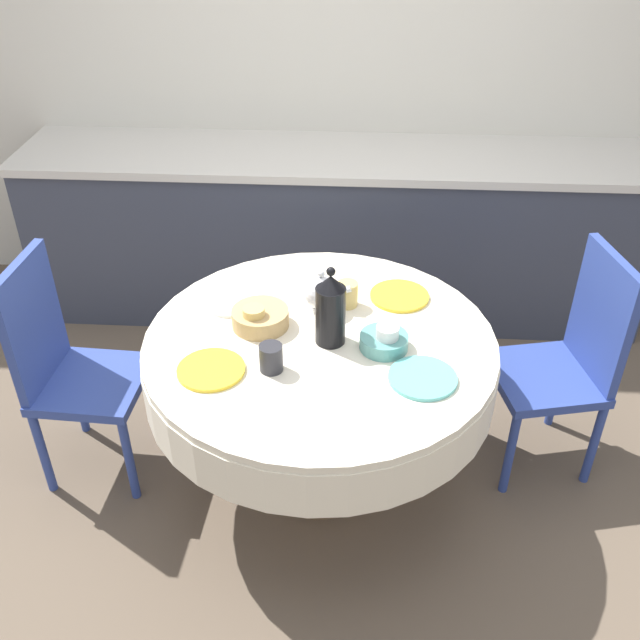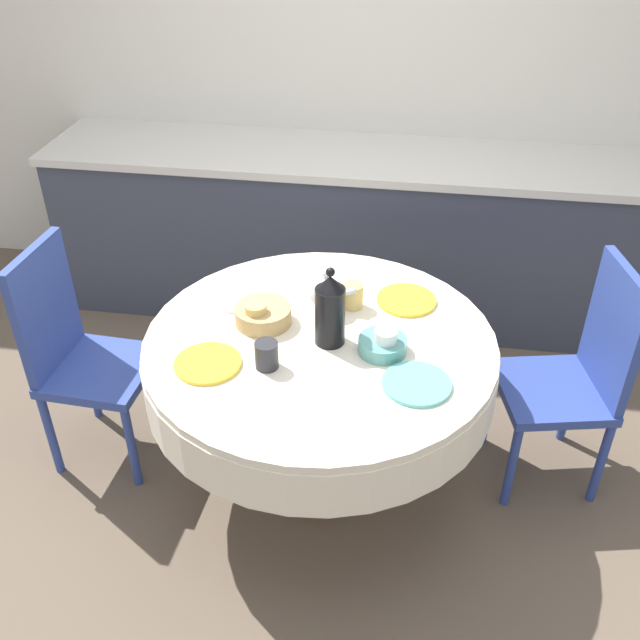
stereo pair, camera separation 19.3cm
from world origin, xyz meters
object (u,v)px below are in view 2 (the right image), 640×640
at_px(chair_right, 78,349).
at_px(coffee_carafe, 330,310).
at_px(chair_left, 577,371).
at_px(teapot, 326,292).

relative_size(chair_right, coffee_carafe, 3.17).
bearing_deg(chair_right, chair_left, 97.61).
bearing_deg(teapot, coffee_carafe, -77.92).
bearing_deg(teapot, chair_right, -171.88).
xyz_separation_m(chair_left, teapot, (-0.97, -0.02, 0.28)).
distance_m(coffee_carafe, teapot, 0.22).
distance_m(chair_left, chair_right, 1.96).
relative_size(chair_right, teapot, 5.30).
bearing_deg(chair_right, teapot, 101.00).
height_order(coffee_carafe, teapot, coffee_carafe).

